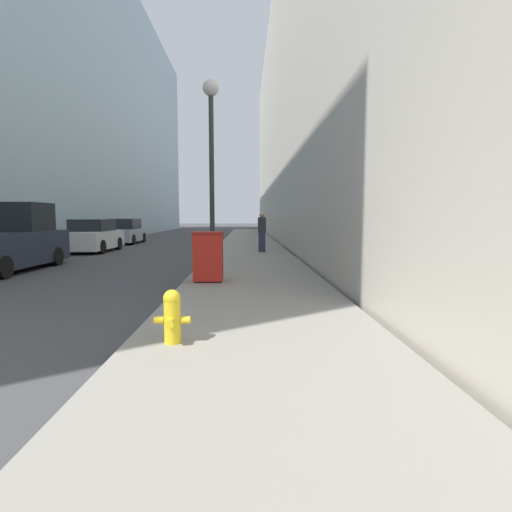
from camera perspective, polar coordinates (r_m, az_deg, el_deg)
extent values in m
cube|color=gray|center=(21.04, -0.86, 1.18)|extent=(3.47, 60.00, 0.13)
cube|color=#99B7C6|center=(34.23, -30.90, 20.36)|extent=(12.00, 60.00, 21.70)
cube|color=beige|center=(31.04, 14.50, 19.78)|extent=(12.00, 60.00, 18.76)
cylinder|color=yellow|center=(5.10, -11.86, -9.23)|extent=(0.20, 0.20, 0.53)
sphere|color=yellow|center=(5.03, -11.93, -5.92)|extent=(0.21, 0.21, 0.21)
cylinder|color=yellow|center=(5.02, -11.95, -5.20)|extent=(0.06, 0.06, 0.05)
cylinder|color=yellow|center=(4.94, -12.21, -9.41)|extent=(0.11, 0.12, 0.11)
cylinder|color=yellow|center=(5.13, -13.67, -8.89)|extent=(0.12, 0.09, 0.09)
cylinder|color=yellow|center=(5.07, -10.04, -8.98)|extent=(0.12, 0.09, 0.09)
cube|color=red|center=(9.75, -6.82, -0.21)|extent=(0.69, 0.66, 1.09)
cube|color=maroon|center=(9.71, -6.86, 3.22)|extent=(0.71, 0.68, 0.08)
cylinder|color=black|center=(10.12, -8.29, -2.85)|extent=(0.05, 0.16, 0.16)
cylinder|color=black|center=(10.07, -4.99, -2.85)|extent=(0.05, 0.16, 0.16)
cylinder|color=#2D332D|center=(12.66, -6.21, -0.93)|extent=(0.28, 0.28, 0.25)
cylinder|color=#2D332D|center=(12.62, -6.33, 10.43)|extent=(0.15, 0.15, 5.25)
sphere|color=silver|center=(13.16, -6.47, 22.77)|extent=(0.50, 0.50, 0.50)
cube|color=#232838|center=(14.59, -32.58, 0.84)|extent=(2.00, 4.93, 1.05)
cube|color=black|center=(15.30, -31.11, 4.80)|extent=(1.84, 1.58, 0.93)
cylinder|color=black|center=(16.40, -32.54, -0.06)|extent=(0.24, 0.64, 0.64)
cylinder|color=black|center=(15.52, -26.65, -0.04)|extent=(0.24, 0.64, 0.64)
cylinder|color=black|center=(12.84, -32.45, -1.39)|extent=(0.24, 0.64, 0.64)
cube|color=silver|center=(20.95, -22.24, 2.17)|extent=(1.78, 4.04, 0.84)
cube|color=#1E2328|center=(20.93, -22.31, 4.09)|extent=(1.56, 2.10, 0.57)
cylinder|color=black|center=(22.39, -23.07, 1.66)|extent=(0.24, 0.64, 0.64)
cylinder|color=black|center=(21.84, -19.09, 1.71)|extent=(0.24, 0.64, 0.64)
cylinder|color=black|center=(20.16, -25.60, 1.17)|extent=(0.24, 0.64, 0.64)
cylinder|color=black|center=(19.55, -21.23, 1.22)|extent=(0.24, 0.64, 0.64)
cube|color=#A3A8B2|center=(26.71, -18.17, 2.88)|extent=(1.73, 4.18, 0.77)
cube|color=#1E2328|center=(26.69, -18.22, 4.40)|extent=(1.52, 2.17, 0.64)
cylinder|color=black|center=(28.15, -18.97, 2.52)|extent=(0.24, 0.64, 0.64)
cylinder|color=black|center=(27.71, -15.84, 2.57)|extent=(0.24, 0.64, 0.64)
cylinder|color=black|center=(25.77, -20.65, 2.21)|extent=(0.24, 0.64, 0.64)
cylinder|color=black|center=(25.29, -17.24, 2.26)|extent=(0.24, 0.64, 0.64)
cube|color=#2D3347|center=(17.83, 0.84, 1.98)|extent=(0.30, 0.21, 0.86)
cube|color=#333338|center=(17.80, 0.85, 4.45)|extent=(0.36, 0.21, 0.68)
sphere|color=tan|center=(17.80, 0.85, 5.92)|extent=(0.23, 0.23, 0.23)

